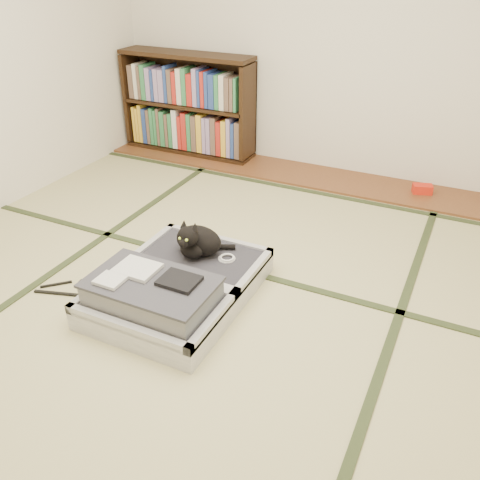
% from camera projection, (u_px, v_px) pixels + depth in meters
% --- Properties ---
extents(floor, '(4.50, 4.50, 0.00)m').
position_uv_depth(floor, '(205.00, 305.00, 2.84)').
color(floor, '#C5B483').
rests_on(floor, ground).
extents(wood_strip, '(4.00, 0.50, 0.02)m').
position_uv_depth(wood_strip, '(318.00, 177.00, 4.40)').
color(wood_strip, brown).
rests_on(wood_strip, ground).
extents(red_item, '(0.17, 0.13, 0.07)m').
position_uv_depth(red_item, '(422.00, 189.00, 4.07)').
color(red_item, red).
rests_on(red_item, wood_strip).
extents(room_shell, '(4.50, 4.50, 4.50)m').
position_uv_depth(room_shell, '(193.00, 23.00, 2.11)').
color(room_shell, white).
rests_on(room_shell, ground).
extents(tatami_borders, '(4.00, 4.50, 0.01)m').
position_uv_depth(tatami_borders, '(243.00, 262.00, 3.23)').
color(tatami_borders, '#2D381E').
rests_on(tatami_borders, ground).
extents(bookcase, '(1.27, 0.29, 0.92)m').
position_uv_depth(bookcase, '(188.00, 106.00, 4.73)').
color(bookcase, black).
rests_on(bookcase, wood_strip).
extents(suitcase, '(0.74, 0.99, 0.29)m').
position_uv_depth(suitcase, '(174.00, 287.00, 2.81)').
color(suitcase, silver).
rests_on(suitcase, floor).
extents(cat, '(0.33, 0.33, 0.27)m').
position_uv_depth(cat, '(197.00, 241.00, 2.98)').
color(cat, black).
rests_on(cat, suitcase).
extents(cable_coil, '(0.10, 0.10, 0.02)m').
position_uv_depth(cable_coil, '(227.00, 258.00, 2.98)').
color(cable_coil, white).
rests_on(cable_coil, suitcase).
extents(hanger, '(0.37, 0.22, 0.01)m').
position_uv_depth(hanger, '(67.00, 291.00, 2.94)').
color(hanger, black).
rests_on(hanger, floor).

